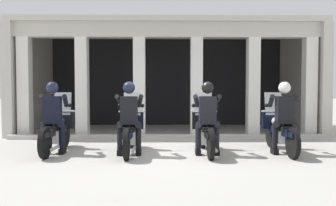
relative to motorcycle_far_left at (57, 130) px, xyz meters
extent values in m
plane|color=#A8A59E|center=(2.53, 2.94, -0.50)|extent=(80.00, 80.00, 0.00)
cube|color=black|center=(2.56, 5.96, 1.20)|extent=(9.53, 0.24, 3.40)
cube|color=#BCB7AD|center=(2.56, 2.46, 2.68)|extent=(9.53, 0.36, 0.44)
cube|color=#BCB7AD|center=(2.56, 4.14, 2.98)|extent=(9.53, 4.04, 0.16)
cube|color=#BCB7AD|center=(-2.11, 4.14, 1.20)|extent=(0.30, 4.04, 3.40)
cube|color=#BCB7AD|center=(7.22, 4.14, 1.20)|extent=(0.30, 4.04, 3.40)
cube|color=silver|center=(-1.71, 2.46, 0.98)|extent=(0.35, 0.36, 2.96)
cube|color=silver|center=(0.00, 2.46, 0.98)|extent=(0.35, 0.36, 2.96)
cube|color=silver|center=(1.70, 2.46, 0.98)|extent=(0.35, 0.36, 2.96)
cube|color=silver|center=(3.41, 2.46, 0.98)|extent=(0.35, 0.36, 2.96)
cube|color=silver|center=(5.12, 2.46, 0.98)|extent=(0.35, 0.36, 2.96)
cube|color=silver|center=(6.82, 2.46, 0.98)|extent=(0.35, 0.36, 2.96)
cube|color=#B7B5AD|center=(2.56, 1.96, -0.44)|extent=(9.13, 0.24, 0.12)
cylinder|color=black|center=(0.00, 0.58, -0.18)|extent=(0.09, 0.64, 0.64)
cylinder|color=black|center=(0.00, -0.82, -0.18)|extent=(0.09, 0.64, 0.64)
cube|color=black|center=(0.00, 0.58, 0.03)|extent=(0.14, 0.44, 0.08)
cube|color=silver|center=(0.00, -0.17, -0.13)|extent=(0.28, 0.44, 0.28)
cube|color=black|center=(0.00, -0.12, 0.00)|extent=(0.18, 1.24, 0.16)
ellipsoid|color=#1E2338|center=(0.00, 0.10, 0.18)|extent=(0.26, 0.48, 0.22)
cube|color=black|center=(0.00, -0.30, 0.07)|extent=(0.24, 0.52, 0.10)
cube|color=black|center=(0.00, -0.76, 0.00)|extent=(0.16, 0.48, 0.10)
cylinder|color=silver|center=(0.00, 0.52, 0.06)|extent=(0.05, 0.24, 0.53)
cube|color=black|center=(0.00, 0.46, 0.20)|extent=(0.52, 0.16, 0.44)
sphere|color=silver|center=(0.00, 0.56, 0.22)|extent=(0.18, 0.18, 0.18)
cube|color=silver|center=(0.00, 0.44, 0.57)|extent=(0.40, 0.14, 0.54)
cylinder|color=silver|center=(0.00, 0.36, 0.40)|extent=(0.62, 0.04, 0.04)
cylinder|color=silver|center=(0.12, -0.52, -0.32)|extent=(0.07, 0.55, 0.07)
cube|color=black|center=(0.00, -0.32, 0.47)|extent=(0.36, 0.22, 0.60)
cube|color=#591414|center=(0.00, -0.20, 0.49)|extent=(0.05, 0.02, 0.32)
sphere|color=tan|center=(0.00, -0.30, 0.92)|extent=(0.21, 0.21, 0.21)
sphere|color=#191E38|center=(0.00, -0.30, 0.95)|extent=(0.26, 0.26, 0.26)
cylinder|color=black|center=(0.14, -0.30, 0.16)|extent=(0.26, 0.29, 0.17)
cylinder|color=black|center=(0.20, -0.30, -0.12)|extent=(0.12, 0.12, 0.53)
cube|color=black|center=(0.20, -0.29, -0.44)|extent=(0.11, 0.26, 0.12)
cylinder|color=black|center=(-0.14, -0.30, 0.16)|extent=(0.26, 0.29, 0.17)
cylinder|color=black|center=(-0.20, -0.30, -0.12)|extent=(0.12, 0.12, 0.53)
cube|color=black|center=(-0.20, -0.29, -0.44)|extent=(0.11, 0.26, 0.12)
cylinder|color=black|center=(0.22, -0.09, 0.66)|extent=(0.19, 0.48, 0.31)
sphere|color=black|center=(0.26, 0.12, 0.55)|extent=(0.09, 0.09, 0.09)
cylinder|color=black|center=(-0.22, -0.09, 0.66)|extent=(0.19, 0.48, 0.31)
sphere|color=black|center=(-0.26, 0.12, 0.55)|extent=(0.09, 0.09, 0.09)
cylinder|color=black|center=(1.68, 0.41, -0.18)|extent=(0.09, 0.64, 0.64)
cylinder|color=black|center=(1.68, -0.99, -0.18)|extent=(0.09, 0.64, 0.64)
cube|color=black|center=(1.68, 0.41, 0.03)|extent=(0.14, 0.44, 0.08)
cube|color=silver|center=(1.68, -0.34, -0.13)|extent=(0.28, 0.44, 0.28)
cube|color=black|center=(1.68, -0.29, 0.00)|extent=(0.18, 1.24, 0.16)
ellipsoid|color=#1E2338|center=(1.68, -0.07, 0.18)|extent=(0.26, 0.48, 0.22)
cube|color=black|center=(1.68, -0.47, 0.07)|extent=(0.24, 0.52, 0.10)
cube|color=black|center=(1.68, -0.93, 0.00)|extent=(0.16, 0.48, 0.10)
cylinder|color=silver|center=(1.68, 0.35, 0.06)|extent=(0.05, 0.24, 0.53)
cube|color=black|center=(1.68, 0.29, 0.20)|extent=(0.52, 0.16, 0.44)
sphere|color=silver|center=(1.68, 0.39, 0.22)|extent=(0.18, 0.18, 0.18)
cube|color=silver|center=(1.68, 0.27, 0.57)|extent=(0.40, 0.14, 0.54)
cylinder|color=silver|center=(1.68, 0.19, 0.40)|extent=(0.62, 0.04, 0.04)
cylinder|color=silver|center=(1.80, -0.69, -0.32)|extent=(0.07, 0.55, 0.07)
cube|color=black|center=(1.68, -0.49, 0.47)|extent=(0.36, 0.22, 0.60)
cube|color=black|center=(1.68, -0.37, 0.49)|extent=(0.05, 0.02, 0.32)
sphere|color=tan|center=(1.68, -0.47, 0.92)|extent=(0.21, 0.21, 0.21)
sphere|color=#191E38|center=(1.68, -0.47, 0.95)|extent=(0.26, 0.26, 0.26)
cylinder|color=black|center=(1.82, -0.47, 0.16)|extent=(0.26, 0.29, 0.17)
cylinder|color=black|center=(1.88, -0.47, -0.12)|extent=(0.12, 0.12, 0.53)
cube|color=black|center=(1.88, -0.46, -0.44)|extent=(0.11, 0.26, 0.12)
cylinder|color=black|center=(1.54, -0.47, 0.16)|extent=(0.26, 0.29, 0.17)
cylinder|color=black|center=(1.48, -0.47, -0.12)|extent=(0.12, 0.12, 0.53)
cube|color=black|center=(1.48, -0.46, -0.44)|extent=(0.11, 0.26, 0.12)
cylinder|color=black|center=(1.90, -0.26, 0.66)|extent=(0.19, 0.48, 0.31)
sphere|color=black|center=(1.94, -0.05, 0.55)|extent=(0.09, 0.09, 0.09)
cylinder|color=black|center=(1.46, -0.26, 0.66)|extent=(0.19, 0.48, 0.31)
sphere|color=black|center=(1.42, -0.05, 0.55)|extent=(0.09, 0.09, 0.09)
cylinder|color=black|center=(3.37, 0.42, -0.18)|extent=(0.09, 0.64, 0.64)
cylinder|color=black|center=(3.37, -0.98, -0.18)|extent=(0.09, 0.64, 0.64)
cube|color=black|center=(3.37, 0.42, 0.03)|extent=(0.14, 0.44, 0.08)
cube|color=silver|center=(3.37, -0.33, -0.13)|extent=(0.28, 0.44, 0.28)
cube|color=black|center=(3.37, -0.28, 0.00)|extent=(0.18, 1.24, 0.16)
ellipsoid|color=black|center=(3.37, -0.06, 0.18)|extent=(0.26, 0.48, 0.22)
cube|color=black|center=(3.37, -0.46, 0.07)|extent=(0.24, 0.52, 0.10)
cube|color=black|center=(3.37, -0.92, 0.00)|extent=(0.16, 0.48, 0.10)
cylinder|color=silver|center=(3.37, 0.36, 0.06)|extent=(0.05, 0.24, 0.53)
cube|color=black|center=(3.37, 0.30, 0.20)|extent=(0.52, 0.16, 0.44)
sphere|color=silver|center=(3.37, 0.40, 0.22)|extent=(0.18, 0.18, 0.18)
cube|color=silver|center=(3.37, 0.28, 0.57)|extent=(0.40, 0.14, 0.54)
cylinder|color=silver|center=(3.37, 0.20, 0.40)|extent=(0.62, 0.04, 0.04)
cylinder|color=silver|center=(3.49, -0.68, -0.32)|extent=(0.07, 0.55, 0.07)
cube|color=black|center=(3.37, -0.48, 0.47)|extent=(0.36, 0.22, 0.60)
cube|color=#591414|center=(3.37, -0.36, 0.49)|extent=(0.05, 0.02, 0.32)
sphere|color=#936B51|center=(3.37, -0.46, 0.92)|extent=(0.21, 0.21, 0.21)
sphere|color=black|center=(3.37, -0.46, 0.95)|extent=(0.26, 0.26, 0.26)
cylinder|color=black|center=(3.51, -0.46, 0.16)|extent=(0.26, 0.29, 0.17)
cylinder|color=black|center=(3.57, -0.46, -0.12)|extent=(0.12, 0.12, 0.53)
cube|color=black|center=(3.57, -0.45, -0.44)|extent=(0.11, 0.26, 0.12)
cylinder|color=black|center=(3.23, -0.46, 0.16)|extent=(0.26, 0.29, 0.17)
cylinder|color=black|center=(3.17, -0.46, -0.12)|extent=(0.12, 0.12, 0.53)
cube|color=black|center=(3.17, -0.45, -0.44)|extent=(0.11, 0.26, 0.12)
cylinder|color=black|center=(3.59, -0.25, 0.66)|extent=(0.19, 0.48, 0.31)
sphere|color=black|center=(3.63, -0.04, 0.55)|extent=(0.09, 0.09, 0.09)
cylinder|color=black|center=(3.15, -0.25, 0.66)|extent=(0.19, 0.48, 0.31)
sphere|color=black|center=(3.11, -0.04, 0.55)|extent=(0.09, 0.09, 0.09)
cylinder|color=black|center=(5.06, 0.48, -0.18)|extent=(0.09, 0.64, 0.64)
cylinder|color=black|center=(5.06, -0.92, -0.18)|extent=(0.09, 0.64, 0.64)
cube|color=black|center=(5.06, 0.48, 0.03)|extent=(0.14, 0.44, 0.08)
cube|color=silver|center=(5.06, -0.27, -0.13)|extent=(0.28, 0.44, 0.28)
cube|color=black|center=(5.06, -0.22, 0.00)|extent=(0.18, 1.24, 0.16)
ellipsoid|color=#B2B2B7|center=(5.06, 0.00, 0.18)|extent=(0.26, 0.48, 0.22)
cube|color=black|center=(5.06, -0.40, 0.07)|extent=(0.24, 0.52, 0.10)
cube|color=black|center=(5.06, -0.86, 0.00)|extent=(0.16, 0.48, 0.10)
cylinder|color=silver|center=(5.06, 0.42, 0.06)|extent=(0.05, 0.24, 0.53)
cube|color=black|center=(5.06, 0.36, 0.20)|extent=(0.52, 0.16, 0.44)
sphere|color=silver|center=(5.06, 0.46, 0.22)|extent=(0.18, 0.18, 0.18)
cube|color=silver|center=(5.06, 0.34, 0.57)|extent=(0.40, 0.14, 0.54)
cylinder|color=silver|center=(5.06, 0.26, 0.40)|extent=(0.62, 0.04, 0.04)
cylinder|color=silver|center=(5.18, -0.62, -0.32)|extent=(0.07, 0.55, 0.07)
cube|color=black|center=(5.06, -0.42, 0.47)|extent=(0.36, 0.22, 0.60)
cube|color=#591414|center=(5.06, -0.30, 0.49)|extent=(0.05, 0.02, 0.32)
sphere|color=#936B51|center=(5.06, -0.40, 0.92)|extent=(0.21, 0.21, 0.21)
sphere|color=silver|center=(5.06, -0.40, 0.95)|extent=(0.26, 0.26, 0.26)
cylinder|color=black|center=(5.20, -0.40, 0.16)|extent=(0.26, 0.29, 0.17)
cylinder|color=black|center=(5.26, -0.40, -0.12)|extent=(0.12, 0.12, 0.53)
cube|color=black|center=(5.26, -0.39, -0.44)|extent=(0.11, 0.26, 0.12)
cylinder|color=black|center=(4.92, -0.40, 0.16)|extent=(0.26, 0.29, 0.17)
cylinder|color=black|center=(4.86, -0.40, -0.12)|extent=(0.12, 0.12, 0.53)
cube|color=black|center=(4.86, -0.39, -0.44)|extent=(0.11, 0.26, 0.12)
cylinder|color=black|center=(5.28, -0.19, 0.66)|extent=(0.19, 0.48, 0.31)
sphere|color=black|center=(5.32, 0.02, 0.55)|extent=(0.09, 0.09, 0.09)
cylinder|color=black|center=(4.84, -0.19, 0.66)|extent=(0.19, 0.48, 0.31)
sphere|color=black|center=(4.80, 0.02, 0.55)|extent=(0.09, 0.09, 0.09)
camera|label=1|loc=(2.42, -7.80, 0.92)|focal=36.63mm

